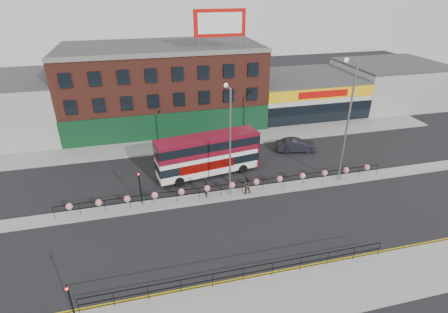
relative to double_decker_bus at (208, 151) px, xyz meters
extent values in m
plane|color=black|center=(1.24, -4.41, -2.54)|extent=(120.00, 120.00, 0.00)
cube|color=gray|center=(1.24, -16.41, -2.47)|extent=(60.00, 4.00, 0.15)
cube|color=gray|center=(1.24, 7.59, -2.47)|extent=(60.00, 4.00, 0.15)
cube|color=gray|center=(1.24, -4.41, -2.47)|extent=(60.00, 1.60, 0.15)
cube|color=gold|center=(1.24, -14.11, -2.54)|extent=(60.00, 0.10, 0.01)
cube|color=gold|center=(1.24, -14.29, -2.54)|extent=(60.00, 0.10, 0.01)
cube|color=brown|center=(-2.76, 15.59, 2.46)|extent=(25.00, 12.00, 10.00)
cube|color=#3F3F42|center=(-2.76, 15.59, 7.61)|extent=(25.00, 12.00, 0.30)
cube|color=#0D381C|center=(-2.76, 9.51, -0.84)|extent=(25.00, 0.25, 3.40)
cube|color=silver|center=(17.24, 15.59, -0.04)|extent=(15.00, 12.00, 5.00)
cube|color=#3F3F42|center=(17.24, 15.59, 2.61)|extent=(15.00, 12.00, 0.30)
cube|color=yellow|center=(17.24, 9.51, 1.76)|extent=(15.00, 0.25, 1.40)
cube|color=#B90C06|center=(17.24, 9.39, 1.76)|extent=(7.00, 0.10, 0.90)
cube|color=black|center=(17.24, 9.51, -0.94)|extent=(15.00, 0.25, 2.60)
cube|color=#9D9D99|center=(31.99, 15.59, 0.46)|extent=(14.50, 12.00, 6.00)
cube|color=#3F3F42|center=(31.99, 15.59, 3.61)|extent=(14.50, 12.00, 0.30)
cube|color=#B90C06|center=(3.74, 10.59, 10.66)|extent=(6.00, 0.25, 3.00)
cube|color=white|center=(3.74, 10.45, 10.66)|extent=(5.10, 0.04, 2.25)
cylinder|color=gray|center=(1.24, 10.59, 8.46)|extent=(0.12, 0.12, 1.40)
cylinder|color=gray|center=(6.24, 10.59, 8.46)|extent=(0.12, 0.12, 1.40)
cube|color=black|center=(1.24, -4.41, -1.29)|extent=(30.00, 0.05, 0.05)
cube|color=black|center=(1.24, -4.41, -1.79)|extent=(30.00, 0.05, 0.05)
cylinder|color=black|center=(-13.76, -4.41, -1.84)|extent=(0.04, 0.04, 1.10)
cylinder|color=black|center=(-11.76, -4.41, -1.84)|extent=(0.04, 0.04, 1.10)
cylinder|color=black|center=(-9.76, -4.41, -1.84)|extent=(0.04, 0.04, 1.10)
cylinder|color=black|center=(-7.76, -4.41, -1.84)|extent=(0.04, 0.04, 1.10)
cylinder|color=black|center=(-5.76, -4.41, -1.84)|extent=(0.04, 0.04, 1.10)
cylinder|color=black|center=(-3.76, -4.41, -1.84)|extent=(0.04, 0.04, 1.10)
cylinder|color=black|center=(-1.76, -4.41, -1.84)|extent=(0.04, 0.04, 1.10)
cylinder|color=black|center=(0.24, -4.41, -1.84)|extent=(0.04, 0.04, 1.10)
cylinder|color=black|center=(2.24, -4.41, -1.84)|extent=(0.04, 0.04, 1.10)
cylinder|color=black|center=(4.24, -4.41, -1.84)|extent=(0.04, 0.04, 1.10)
cylinder|color=black|center=(6.24, -4.41, -1.84)|extent=(0.04, 0.04, 1.10)
cylinder|color=black|center=(8.24, -4.41, -1.84)|extent=(0.04, 0.04, 1.10)
cylinder|color=black|center=(10.24, -4.41, -1.84)|extent=(0.04, 0.04, 1.10)
cylinder|color=black|center=(12.24, -4.41, -1.84)|extent=(0.04, 0.04, 1.10)
cylinder|color=black|center=(14.24, -4.41, -1.84)|extent=(0.04, 0.04, 1.10)
cylinder|color=black|center=(16.24, -4.41, -1.84)|extent=(0.04, 0.04, 1.10)
sphere|color=pink|center=(-12.51, -4.41, -1.44)|extent=(0.56, 0.56, 0.56)
sphere|color=#174F17|center=(-12.51, -4.41, -1.67)|extent=(0.36, 0.36, 0.36)
sphere|color=pink|center=(-10.21, -4.41, -1.44)|extent=(0.56, 0.56, 0.56)
sphere|color=#174F17|center=(-10.21, -4.41, -1.67)|extent=(0.36, 0.36, 0.36)
sphere|color=pink|center=(-7.92, -4.41, -1.44)|extent=(0.56, 0.56, 0.56)
sphere|color=#174F17|center=(-7.92, -4.41, -1.67)|extent=(0.36, 0.36, 0.36)
sphere|color=pink|center=(-5.63, -4.41, -1.44)|extent=(0.56, 0.56, 0.56)
sphere|color=#174F17|center=(-5.63, -4.41, -1.67)|extent=(0.36, 0.36, 0.36)
sphere|color=pink|center=(-3.34, -4.41, -1.44)|extent=(0.56, 0.56, 0.56)
sphere|color=#174F17|center=(-3.34, -4.41, -1.67)|extent=(0.36, 0.36, 0.36)
sphere|color=pink|center=(-1.05, -4.41, -1.44)|extent=(0.56, 0.56, 0.56)
sphere|color=#174F17|center=(-1.05, -4.41, -1.67)|extent=(0.36, 0.36, 0.36)
sphere|color=pink|center=(1.24, -4.41, -1.44)|extent=(0.56, 0.56, 0.56)
sphere|color=#174F17|center=(1.24, -4.41, -1.67)|extent=(0.36, 0.36, 0.36)
sphere|color=pink|center=(3.54, -4.41, -1.44)|extent=(0.56, 0.56, 0.56)
sphere|color=#174F17|center=(3.54, -4.41, -1.67)|extent=(0.36, 0.36, 0.36)
sphere|color=pink|center=(5.83, -4.41, -1.44)|extent=(0.56, 0.56, 0.56)
sphere|color=#174F17|center=(5.83, -4.41, -1.67)|extent=(0.36, 0.36, 0.36)
sphere|color=pink|center=(8.12, -4.41, -1.44)|extent=(0.56, 0.56, 0.56)
sphere|color=#174F17|center=(8.12, -4.41, -1.67)|extent=(0.36, 0.36, 0.36)
sphere|color=pink|center=(10.41, -4.41, -1.44)|extent=(0.56, 0.56, 0.56)
sphere|color=#174F17|center=(10.41, -4.41, -1.67)|extent=(0.36, 0.36, 0.36)
sphere|color=pink|center=(12.70, -4.41, -1.44)|extent=(0.56, 0.56, 0.56)
sphere|color=#174F17|center=(12.70, -4.41, -1.67)|extent=(0.36, 0.36, 0.36)
sphere|color=pink|center=(14.99, -4.41, -1.44)|extent=(0.56, 0.56, 0.56)
sphere|color=#174F17|center=(14.99, -4.41, -1.67)|extent=(0.36, 0.36, 0.36)
cube|color=black|center=(-0.76, -14.51, -1.29)|extent=(20.00, 0.05, 0.05)
cube|color=black|center=(-0.76, -14.51, -1.79)|extent=(20.00, 0.05, 0.05)
cylinder|color=black|center=(-10.76, -14.51, -1.84)|extent=(0.04, 0.04, 1.10)
cylinder|color=black|center=(-8.76, -14.51, -1.84)|extent=(0.04, 0.04, 1.10)
cylinder|color=black|center=(-6.76, -14.51, -1.84)|extent=(0.04, 0.04, 1.10)
cylinder|color=black|center=(-4.76, -14.51, -1.84)|extent=(0.04, 0.04, 1.10)
cylinder|color=black|center=(-2.76, -14.51, -1.84)|extent=(0.04, 0.04, 1.10)
cylinder|color=black|center=(-0.76, -14.51, -1.84)|extent=(0.04, 0.04, 1.10)
cylinder|color=black|center=(1.24, -14.51, -1.84)|extent=(0.04, 0.04, 1.10)
cylinder|color=black|center=(3.24, -14.51, -1.84)|extent=(0.04, 0.04, 1.10)
cylinder|color=black|center=(5.24, -14.51, -1.84)|extent=(0.04, 0.04, 1.10)
cylinder|color=black|center=(7.24, -14.51, -1.84)|extent=(0.04, 0.04, 1.10)
cylinder|color=black|center=(9.24, -14.51, -1.84)|extent=(0.04, 0.04, 1.10)
cube|color=white|center=(-0.05, -0.01, -0.33)|extent=(10.38, 3.81, 3.69)
cube|color=maroon|center=(-0.05, -0.01, 0.73)|extent=(10.45, 3.88, 1.66)
cube|color=black|center=(-0.05, -0.01, -0.98)|extent=(10.47, 3.90, 0.83)
cube|color=black|center=(-0.05, -0.01, 0.87)|extent=(10.49, 3.93, 0.83)
cube|color=maroon|center=(-0.05, -0.01, 1.54)|extent=(10.38, 3.81, 0.11)
cube|color=maroon|center=(4.92, 0.75, -0.33)|extent=(0.56, 2.37, 3.69)
cube|color=#B90C06|center=(-0.33, -1.24, -1.02)|extent=(5.48, 0.88, 0.92)
cylinder|color=black|center=(-3.16, -1.65, -2.08)|extent=(0.95, 0.41, 0.92)
cylinder|color=black|center=(-3.51, 0.63, -2.08)|extent=(0.95, 0.41, 0.92)
cylinder|color=black|center=(3.41, -0.64, -2.08)|extent=(0.95, 0.41, 0.92)
cylinder|color=black|center=(3.06, 1.64, -2.08)|extent=(0.95, 0.41, 0.92)
imported|color=#252530|center=(10.75, 2.76, -1.81)|extent=(3.32, 5.07, 1.47)
imported|color=black|center=(-1.06, -4.08, -1.47)|extent=(0.75, 0.56, 1.84)
imported|color=#352720|center=(2.53, -4.54, -1.50)|extent=(0.99, 0.83, 1.80)
cylinder|color=gray|center=(1.03, -4.41, 2.53)|extent=(0.16, 0.16, 9.84)
cylinder|color=gray|center=(1.03, -3.67, 7.35)|extent=(0.10, 1.48, 0.10)
sphere|color=silver|center=(1.03, -2.93, 7.30)|extent=(0.35, 0.35, 0.35)
cylinder|color=gray|center=(11.95, -4.47, 3.28)|extent=(0.18, 0.18, 11.34)
cylinder|color=gray|center=(11.95, -3.61, 8.83)|extent=(0.11, 1.70, 0.11)
sphere|color=silver|center=(11.95, -2.76, 8.78)|extent=(0.41, 0.41, 0.41)
cylinder|color=black|center=(-10.76, -15.41, -0.79)|extent=(0.10, 0.10, 3.20)
imported|color=black|center=(-10.76, -15.41, 0.81)|extent=(0.15, 0.18, 0.90)
sphere|color=#FF190C|center=(-10.76, -15.53, 0.63)|extent=(0.14, 0.14, 0.14)
cylinder|color=black|center=(-6.76, -4.01, -0.79)|extent=(0.10, 0.10, 3.20)
imported|color=black|center=(-6.76, -4.01, 0.81)|extent=(0.15, 0.18, 0.90)
sphere|color=#FF190C|center=(-6.76, -4.13, 0.63)|extent=(0.14, 0.14, 0.14)
camera|label=1|loc=(-5.92, -30.23, 15.07)|focal=28.00mm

